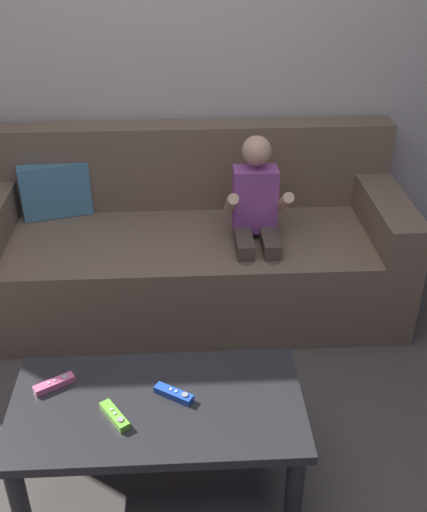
{
  "coord_description": "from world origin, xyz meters",
  "views": [
    {
      "loc": [
        0.05,
        -1.33,
        1.87
      ],
      "look_at": [
        0.16,
        0.78,
        0.61
      ],
      "focal_mm": 43.18,
      "sensor_mm": 36.0,
      "label": 1
    }
  ],
  "objects": [
    {
      "name": "person_seated_on_couch",
      "position": [
        0.39,
        1.19,
        0.54
      ],
      "size": [
        0.29,
        0.36,
        0.92
      ],
      "color": "#4C4238",
      "rests_on": "ground"
    },
    {
      "name": "couch",
      "position": [
        0.07,
        1.37,
        0.3
      ],
      "size": [
        2.09,
        0.8,
        0.86
      ],
      "color": "#75604C",
      "rests_on": "ground"
    },
    {
      "name": "wall_back",
      "position": [
        0.0,
        1.76,
        1.25
      ],
      "size": [
        4.96,
        0.05,
        2.5
      ],
      "primitive_type": "cube",
      "color": "beige",
      "rests_on": "ground"
    },
    {
      "name": "game_remote_lime_center",
      "position": [
        -0.19,
        0.12,
        0.41
      ],
      "size": [
        0.11,
        0.14,
        0.03
      ],
      "color": "#72C638",
      "rests_on": "coffee_table"
    },
    {
      "name": "game_remote_pink_far_corner",
      "position": [
        -0.41,
        0.28,
        0.41
      ],
      "size": [
        0.14,
        0.1,
        0.03
      ],
      "color": "pink",
      "rests_on": "coffee_table"
    },
    {
      "name": "coffee_table",
      "position": [
        -0.06,
        0.18,
        0.34
      ],
      "size": [
        0.98,
        0.51,
        0.4
      ],
      "color": "#232326",
      "rests_on": "ground"
    },
    {
      "name": "game_remote_blue_near_edge",
      "position": [
        0.01,
        0.21,
        0.41
      ],
      "size": [
        0.14,
        0.11,
        0.03
      ],
      "color": "blue",
      "rests_on": "coffee_table"
    }
  ]
}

